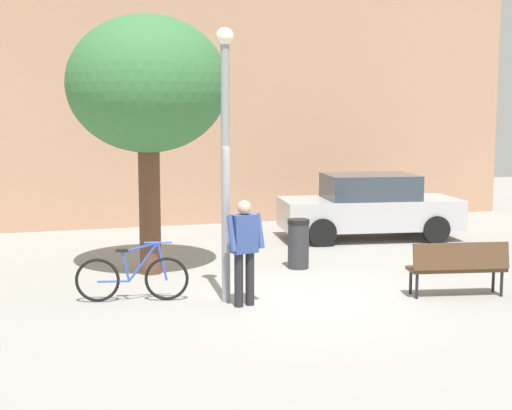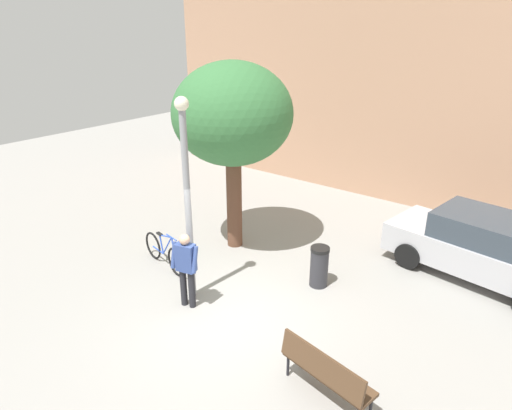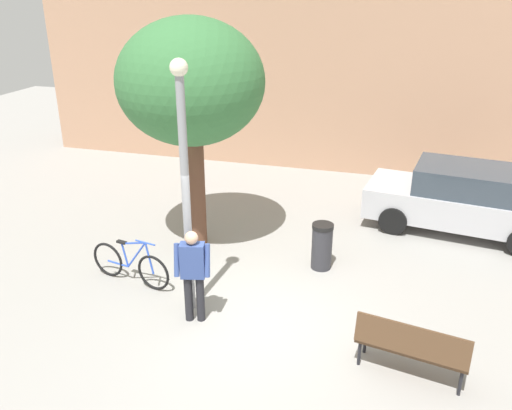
{
  "view_description": "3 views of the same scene",
  "coord_description": "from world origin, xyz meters",
  "px_view_note": "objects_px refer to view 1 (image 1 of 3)",
  "views": [
    {
      "loc": [
        -4.04,
        -11.1,
        3.04
      ],
      "look_at": [
        -0.03,
        2.15,
        1.26
      ],
      "focal_mm": 51.51,
      "sensor_mm": 36.0,
      "label": 1
    },
    {
      "loc": [
        5.08,
        -5.74,
        5.57
      ],
      "look_at": [
        -1.37,
        2.58,
        1.27
      ],
      "focal_mm": 31.39,
      "sensor_mm": 36.0,
      "label": 2
    },
    {
      "loc": [
        2.12,
        -7.3,
        5.33
      ],
      "look_at": [
        -0.43,
        1.65,
        1.41
      ],
      "focal_mm": 37.04,
      "sensor_mm": 36.0,
      "label": 3
    }
  ],
  "objects_px": {
    "lamppost": "(225,145)",
    "plaza_tree": "(147,86)",
    "parked_car_silver": "(369,207)",
    "trash_bin": "(298,244)",
    "person_by_lamppost": "(244,245)",
    "park_bench": "(458,264)",
    "bicycle_blue": "(133,278)"
  },
  "relations": [
    {
      "from": "lamppost",
      "to": "parked_car_silver",
      "type": "xyz_separation_m",
      "value": [
        4.74,
        4.67,
        -1.73
      ]
    },
    {
      "from": "bicycle_blue",
      "to": "trash_bin",
      "type": "distance_m",
      "value": 3.76
    },
    {
      "from": "park_bench",
      "to": "trash_bin",
      "type": "height_order",
      "value": "trash_bin"
    },
    {
      "from": "lamppost",
      "to": "bicycle_blue",
      "type": "distance_m",
      "value": 2.6
    },
    {
      "from": "park_bench",
      "to": "bicycle_blue",
      "type": "xyz_separation_m",
      "value": [
        -5.17,
        1.26,
        -0.16
      ]
    },
    {
      "from": "parked_car_silver",
      "to": "plaza_tree",
      "type": "bearing_deg",
      "value": -158.02
    },
    {
      "from": "lamppost",
      "to": "trash_bin",
      "type": "height_order",
      "value": "lamppost"
    },
    {
      "from": "plaza_tree",
      "to": "trash_bin",
      "type": "height_order",
      "value": "plaza_tree"
    },
    {
      "from": "plaza_tree",
      "to": "parked_car_silver",
      "type": "xyz_separation_m",
      "value": [
        5.59,
        2.25,
        -2.71
      ]
    },
    {
      "from": "plaza_tree",
      "to": "lamppost",
      "type": "bearing_deg",
      "value": -70.79
    },
    {
      "from": "person_by_lamppost",
      "to": "parked_car_silver",
      "type": "height_order",
      "value": "person_by_lamppost"
    },
    {
      "from": "trash_bin",
      "to": "person_by_lamppost",
      "type": "bearing_deg",
      "value": -126.6
    },
    {
      "from": "bicycle_blue",
      "to": "parked_car_silver",
      "type": "xyz_separation_m",
      "value": [
        6.17,
        4.22,
        0.39
      ]
    },
    {
      "from": "lamppost",
      "to": "plaza_tree",
      "type": "height_order",
      "value": "plaza_tree"
    },
    {
      "from": "lamppost",
      "to": "trash_bin",
      "type": "bearing_deg",
      "value": 45.84
    },
    {
      "from": "park_bench",
      "to": "bicycle_blue",
      "type": "distance_m",
      "value": 5.32
    },
    {
      "from": "park_bench",
      "to": "trash_bin",
      "type": "distance_m",
      "value": 3.34
    },
    {
      "from": "lamppost",
      "to": "plaza_tree",
      "type": "relative_size",
      "value": 0.9
    },
    {
      "from": "person_by_lamppost",
      "to": "lamppost",
      "type": "bearing_deg",
      "value": 120.93
    },
    {
      "from": "park_bench",
      "to": "parked_car_silver",
      "type": "relative_size",
      "value": 0.38
    },
    {
      "from": "person_by_lamppost",
      "to": "trash_bin",
      "type": "bearing_deg",
      "value": 53.4
    },
    {
      "from": "park_bench",
      "to": "parked_car_silver",
      "type": "xyz_separation_m",
      "value": [
        1.01,
        5.47,
        0.23
      ]
    },
    {
      "from": "park_bench",
      "to": "bicycle_blue",
      "type": "height_order",
      "value": "bicycle_blue"
    },
    {
      "from": "person_by_lamppost",
      "to": "park_bench",
      "type": "height_order",
      "value": "person_by_lamppost"
    },
    {
      "from": "person_by_lamppost",
      "to": "plaza_tree",
      "type": "distance_m",
      "value": 3.89
    },
    {
      "from": "bicycle_blue",
      "to": "trash_bin",
      "type": "bearing_deg",
      "value": 24.85
    },
    {
      "from": "lamppost",
      "to": "park_bench",
      "type": "height_order",
      "value": "lamppost"
    },
    {
      "from": "lamppost",
      "to": "trash_bin",
      "type": "relative_size",
      "value": 4.49
    },
    {
      "from": "lamppost",
      "to": "parked_car_silver",
      "type": "distance_m",
      "value": 6.88
    },
    {
      "from": "parked_car_silver",
      "to": "trash_bin",
      "type": "height_order",
      "value": "parked_car_silver"
    },
    {
      "from": "bicycle_blue",
      "to": "trash_bin",
      "type": "relative_size",
      "value": 1.85
    },
    {
      "from": "plaza_tree",
      "to": "parked_car_silver",
      "type": "bearing_deg",
      "value": 21.98
    }
  ]
}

